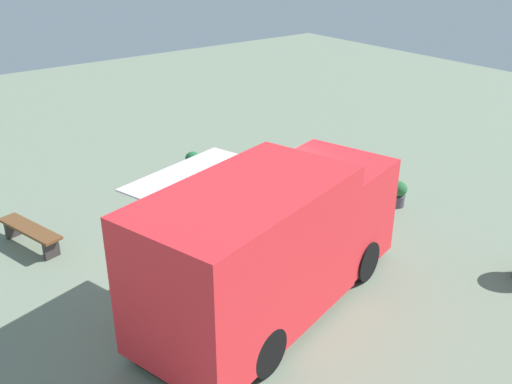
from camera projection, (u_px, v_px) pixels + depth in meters
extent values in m
plane|color=gray|center=(245.00, 259.00, 11.59)|extent=(40.00, 40.00, 0.00)
cube|color=red|center=(246.00, 256.00, 9.05)|extent=(4.23, 2.97, 2.34)
cube|color=red|center=(332.00, 207.00, 11.11)|extent=(2.10, 2.31, 1.93)
cube|color=black|center=(352.00, 178.00, 11.55)|extent=(0.46, 1.57, 0.73)
cube|color=black|center=(198.00, 230.00, 9.55)|extent=(2.03, 0.58, 0.82)
cube|color=white|center=(182.00, 172.00, 9.29)|extent=(2.37, 1.19, 0.03)
cube|color=black|center=(275.00, 298.00, 10.18)|extent=(5.44, 2.95, 0.22)
cylinder|color=black|center=(365.00, 261.00, 10.79)|extent=(0.82, 0.42, 0.79)
cylinder|color=black|center=(286.00, 233.00, 11.78)|extent=(0.82, 0.42, 0.79)
cylinder|color=black|center=(266.00, 351.00, 8.47)|extent=(0.82, 0.42, 0.79)
cylinder|color=black|center=(179.00, 307.00, 9.46)|extent=(0.82, 0.42, 0.79)
ellipsoid|color=black|center=(154.00, 209.00, 13.51)|extent=(0.53, 0.59, 0.13)
cube|color=black|center=(156.00, 213.00, 13.32)|extent=(0.18, 0.37, 0.11)
cube|color=black|center=(163.00, 211.00, 13.46)|extent=(0.18, 0.37, 0.11)
cube|color=#242F27|center=(153.00, 197.00, 13.37)|extent=(0.28, 0.36, 0.52)
sphere|color=tan|center=(152.00, 183.00, 13.22)|extent=(0.21, 0.21, 0.21)
sphere|color=olive|center=(152.00, 182.00, 13.21)|extent=(0.21, 0.21, 0.21)
cube|color=#242F27|center=(153.00, 198.00, 13.19)|extent=(0.15, 0.35, 0.27)
cube|color=#242F27|center=(160.00, 195.00, 13.33)|extent=(0.15, 0.35, 0.27)
cylinder|color=#E4AF53|center=(162.00, 201.00, 13.19)|extent=(0.20, 0.34, 0.07)
cube|color=#5C914D|center=(162.00, 201.00, 13.18)|extent=(0.15, 0.28, 0.02)
cylinder|color=#4C4953|center=(397.00, 200.00, 13.78)|extent=(0.37, 0.37, 0.29)
torus|color=#47444C|center=(397.00, 195.00, 13.73)|extent=(0.40, 0.40, 0.04)
ellipsoid|color=#256535|center=(398.00, 189.00, 13.65)|extent=(0.44, 0.44, 0.37)
sphere|color=yellow|center=(396.00, 185.00, 13.80)|extent=(0.08, 0.08, 0.08)
sphere|color=yellow|center=(396.00, 182.00, 13.73)|extent=(0.05, 0.05, 0.05)
sphere|color=yellow|center=(393.00, 185.00, 13.60)|extent=(0.06, 0.06, 0.06)
cylinder|color=#AE7E46|center=(193.00, 169.00, 15.54)|extent=(0.38, 0.38, 0.32)
torus|color=#A77E49|center=(193.00, 164.00, 15.48)|extent=(0.40, 0.40, 0.04)
ellipsoid|color=#236736|center=(193.00, 158.00, 15.41)|extent=(0.42, 0.42, 0.36)
sphere|color=white|center=(198.00, 155.00, 15.50)|extent=(0.06, 0.06, 0.06)
sphere|color=white|center=(190.00, 155.00, 15.52)|extent=(0.08, 0.08, 0.08)
sphere|color=silver|center=(194.00, 159.00, 15.24)|extent=(0.06, 0.06, 0.06)
cube|color=brown|center=(30.00, 229.00, 11.87)|extent=(0.84, 1.82, 0.06)
cube|color=#333030|center=(13.00, 228.00, 12.36)|extent=(0.35, 0.16, 0.40)
cube|color=#333030|center=(51.00, 249.00, 11.57)|extent=(0.35, 0.16, 0.40)
cylinder|color=#4B464B|center=(312.00, 181.00, 14.18)|extent=(0.42, 0.42, 0.81)
ellipsoid|color=#454C44|center=(313.00, 165.00, 13.99)|extent=(0.43, 0.43, 0.09)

